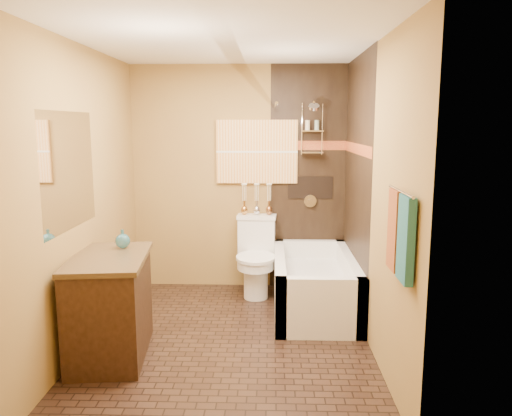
{
  "coord_description": "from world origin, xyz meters",
  "views": [
    {
      "loc": [
        0.36,
        -4.08,
        1.85
      ],
      "look_at": [
        0.22,
        0.4,
        1.1
      ],
      "focal_mm": 35.0,
      "sensor_mm": 36.0,
      "label": 1
    }
  ],
  "objects_px": {
    "bathtub": "(314,288)",
    "toilet": "(256,256)",
    "sunset_painting": "(257,152)",
    "vanity": "(110,306)"
  },
  "relations": [
    {
      "from": "sunset_painting",
      "to": "bathtub",
      "type": "bearing_deg",
      "value": -50.39
    },
    {
      "from": "sunset_painting",
      "to": "toilet",
      "type": "bearing_deg",
      "value": -90.0
    },
    {
      "from": "sunset_painting",
      "to": "bathtub",
      "type": "height_order",
      "value": "sunset_painting"
    },
    {
      "from": "bathtub",
      "to": "toilet",
      "type": "relative_size",
      "value": 1.76
    },
    {
      "from": "sunset_painting",
      "to": "vanity",
      "type": "relative_size",
      "value": 0.9
    },
    {
      "from": "bathtub",
      "to": "toilet",
      "type": "bearing_deg",
      "value": 143.24
    },
    {
      "from": "bathtub",
      "to": "toilet",
      "type": "distance_m",
      "value": 0.78
    },
    {
      "from": "toilet",
      "to": "vanity",
      "type": "height_order",
      "value": "toilet"
    },
    {
      "from": "sunset_painting",
      "to": "toilet",
      "type": "xyz_separation_m",
      "value": [
        -0.0,
        -0.28,
        -1.12
      ]
    },
    {
      "from": "toilet",
      "to": "sunset_painting",
      "type": "bearing_deg",
      "value": 93.68
    }
  ]
}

